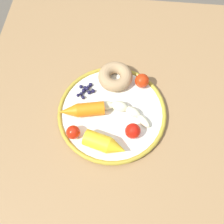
% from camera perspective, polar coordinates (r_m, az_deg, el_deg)
% --- Properties ---
extents(ground_plane, '(6.00, 6.00, 0.00)m').
position_cam_1_polar(ground_plane, '(1.46, 1.31, -15.56)').
color(ground_plane, '#5D564B').
extents(dining_table, '(1.05, 0.88, 0.75)m').
position_cam_1_polar(dining_table, '(0.83, 2.24, -6.85)').
color(dining_table, '#98744A').
rests_on(dining_table, ground_plane).
extents(plate, '(0.31, 0.31, 0.02)m').
position_cam_1_polar(plate, '(0.75, -0.00, -0.10)').
color(plate, white).
rests_on(plate, dining_table).
extents(banana, '(0.08, 0.19, 0.03)m').
position_cam_1_polar(banana, '(0.74, 1.49, 0.55)').
color(banana, beige).
rests_on(banana, plate).
extents(carrot_orange, '(0.06, 0.13, 0.04)m').
position_cam_1_polar(carrot_orange, '(0.74, -6.51, 0.42)').
color(carrot_orange, orange).
rests_on(carrot_orange, plate).
extents(carrot_yellow, '(0.07, 0.12, 0.04)m').
position_cam_1_polar(carrot_yellow, '(0.69, -1.46, -6.85)').
color(carrot_yellow, yellow).
rests_on(carrot_yellow, plate).
extents(donut, '(0.14, 0.14, 0.04)m').
position_cam_1_polar(donut, '(0.79, 0.72, 7.59)').
color(donut, tan).
rests_on(donut, plate).
extents(blueberry_pile, '(0.06, 0.05, 0.02)m').
position_cam_1_polar(blueberry_pile, '(0.78, -5.58, 4.64)').
color(blueberry_pile, '#191638').
rests_on(blueberry_pile, plate).
extents(tomato_near, '(0.04, 0.04, 0.04)m').
position_cam_1_polar(tomato_near, '(0.78, 6.43, 6.66)').
color(tomato_near, red).
rests_on(tomato_near, plate).
extents(tomato_mid, '(0.04, 0.04, 0.04)m').
position_cam_1_polar(tomato_mid, '(0.71, 4.46, -4.06)').
color(tomato_mid, red).
rests_on(tomato_mid, plate).
extents(tomato_far, '(0.04, 0.04, 0.04)m').
position_cam_1_polar(tomato_far, '(0.71, -8.32, -4.30)').
color(tomato_far, red).
rests_on(tomato_far, plate).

